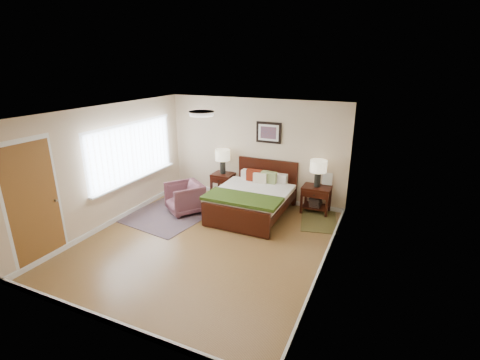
{
  "coord_description": "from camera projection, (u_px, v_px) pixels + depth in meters",
  "views": [
    {
      "loc": [
        3.05,
        -5.18,
        3.31
      ],
      "look_at": [
        0.35,
        0.84,
        1.05
      ],
      "focal_mm": 26.0,
      "sensor_mm": 36.0,
      "label": 1
    }
  ],
  "objects": [
    {
      "name": "ceil_fixture",
      "position": [
        201.0,
        113.0,
        5.93
      ],
      "size": [
        0.44,
        0.44,
        0.08
      ],
      "color": "white",
      "rests_on": "ceiling"
    },
    {
      "name": "window",
      "position": [
        134.0,
        153.0,
        7.73
      ],
      "size": [
        0.11,
        2.72,
        1.32
      ],
      "color": "silver",
      "rests_on": "left_wall"
    },
    {
      "name": "lamp_left",
      "position": [
        223.0,
        157.0,
        8.64
      ],
      "size": [
        0.37,
        0.37,
        0.61
      ],
      "color": "black",
      "rests_on": "nightstand_left"
    },
    {
      "name": "front_wall",
      "position": [
        100.0,
        242.0,
        4.16
      ],
      "size": [
        4.5,
        0.04,
        2.5
      ],
      "primitive_type": "cube",
      "color": "beige",
      "rests_on": "ground"
    },
    {
      "name": "right_wall",
      "position": [
        329.0,
        200.0,
        5.44
      ],
      "size": [
        0.04,
        5.0,
        2.5
      ],
      "primitive_type": "cube",
      "color": "beige",
      "rests_on": "ground"
    },
    {
      "name": "wall_art",
      "position": [
        269.0,
        133.0,
        8.16
      ],
      "size": [
        0.62,
        0.05,
        0.5
      ],
      "color": "black",
      "rests_on": "back_wall"
    },
    {
      "name": "left_wall",
      "position": [
        109.0,
        166.0,
        7.19
      ],
      "size": [
        0.04,
        5.0,
        2.5
      ],
      "primitive_type": "cube",
      "color": "beige",
      "rests_on": "ground"
    },
    {
      "name": "bed",
      "position": [
        253.0,
        195.0,
        7.76
      ],
      "size": [
        1.62,
        1.95,
        1.05
      ],
      "color": "black",
      "rests_on": "ground"
    },
    {
      "name": "door",
      "position": [
        34.0,
        204.0,
        5.73
      ],
      "size": [
        0.06,
        1.0,
        2.18
      ],
      "color": "silver",
      "rests_on": "ground"
    },
    {
      "name": "back_wall",
      "position": [
        255.0,
        150.0,
        8.48
      ],
      "size": [
        4.5,
        0.04,
        2.5
      ],
      "primitive_type": "cube",
      "color": "beige",
      "rests_on": "ground"
    },
    {
      "name": "ceiling",
      "position": [
        201.0,
        111.0,
        5.91
      ],
      "size": [
        4.5,
        5.0,
        0.02
      ],
      "primitive_type": "cube",
      "color": "white",
      "rests_on": "back_wall"
    },
    {
      "name": "nightstand_left",
      "position": [
        223.0,
        178.0,
        8.8
      ],
      "size": [
        0.52,
        0.47,
        0.62
      ],
      "color": "black",
      "rests_on": "ground"
    },
    {
      "name": "nightstand_right",
      "position": [
        316.0,
        197.0,
        7.92
      ],
      "size": [
        0.63,
        0.47,
        0.62
      ],
      "color": "black",
      "rests_on": "ground"
    },
    {
      "name": "floor",
      "position": [
        206.0,
        242.0,
        6.72
      ],
      "size": [
        5.0,
        5.0,
        0.0
      ],
      "primitive_type": "plane",
      "color": "olive",
      "rests_on": "ground"
    },
    {
      "name": "lamp_right",
      "position": [
        318.0,
        168.0,
        7.71
      ],
      "size": [
        0.37,
        0.37,
        0.61
      ],
      "color": "black",
      "rests_on": "nightstand_right"
    },
    {
      "name": "rug_navy",
      "position": [
        319.0,
        221.0,
        7.58
      ],
      "size": [
        0.98,
        1.26,
        0.01
      ],
      "primitive_type": "cube",
      "rotation": [
        0.0,
        0.0,
        0.22
      ],
      "color": "black",
      "rests_on": "ground"
    },
    {
      "name": "armchair",
      "position": [
        185.0,
        198.0,
        7.95
      ],
      "size": [
        1.05,
        1.06,
        0.7
      ],
      "primitive_type": "imported",
      "rotation": [
        0.0,
        0.0,
        -0.64
      ],
      "color": "brown",
      "rests_on": "ground"
    },
    {
      "name": "rug_persian",
      "position": [
        177.0,
        211.0,
        8.11
      ],
      "size": [
        1.95,
        2.53,
        0.01
      ],
      "primitive_type": "cube",
      "rotation": [
        0.0,
        0.0,
        -0.14
      ],
      "color": "#0B0F3A",
      "rests_on": "ground"
    }
  ]
}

